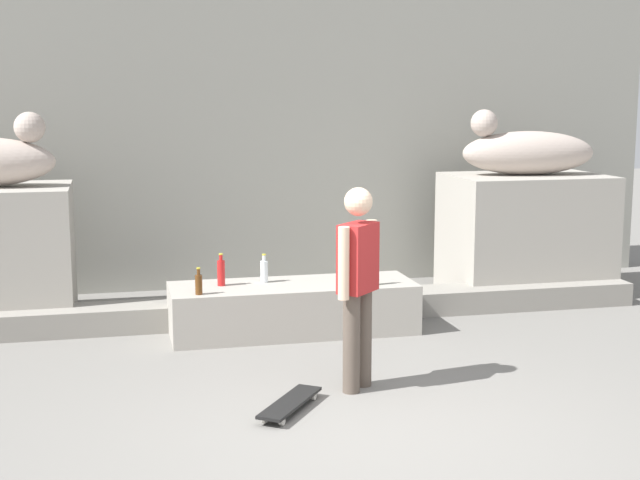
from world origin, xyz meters
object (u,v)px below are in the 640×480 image
Objects in this scene: statue_reclining_right at (525,151)px; skateboard at (290,403)px; bottle_brown at (199,284)px; skater at (358,279)px; bottle_green at (376,273)px; bottle_clear at (264,271)px; bottle_red at (221,272)px.

statue_reclining_right reaches higher than skateboard.
skateboard is 2.93× the size of bottle_brown.
bottle_green is at bearing 23.21° from skater.
statue_reclining_right is 5.55× the size of bottle_green.
bottle_green is (-2.25, -1.38, -1.10)m from statue_reclining_right.
bottle_clear is at bearing 23.19° from statue_reclining_right.
skater is at bearing -77.91° from bottle_clear.
bottle_brown is (-1.13, 1.59, -0.31)m from skater.
statue_reclining_right reaches higher than bottle_brown.
skateboard is 2.41m from bottle_red.
bottle_red reaches higher than bottle_brown.
bottle_clear is (-3.33, -1.01, -1.10)m from statue_reclining_right.
skater reaches higher than bottle_red.
bottle_clear is (0.21, 2.39, 0.56)m from skateboard.
bottle_red is 0.45m from bottle_clear.
bottle_brown is 0.80× the size of bottle_red.
skater is 5.11× the size of bottle_red.
statue_reclining_right is at bearing 0.90° from skater.
bottle_green is at bearing 37.81° from statue_reclining_right.
bottle_brown is at bearing -126.35° from bottle_red.
bottle_red is at bearing 53.65° from bottle_brown.
bottle_clear is 1.14m from bottle_green.
skater is 2.15m from bottle_red.
skateboard is 2.58× the size of bottle_green.
skater is at bearing -23.32° from skateboard.
statue_reclining_right is 6.30× the size of bottle_brown.
skater is (-2.90, -3.01, -0.81)m from statue_reclining_right.
skateboard is at bearing 166.05° from skater.
statue_reclining_right is at bearing 19.39° from bottle_brown.
bottle_green is (1.29, 2.02, 0.56)m from skateboard.
statue_reclining_right is at bearing 16.84° from bottle_clear.
bottle_clear is (0.70, 0.41, 0.02)m from bottle_brown.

